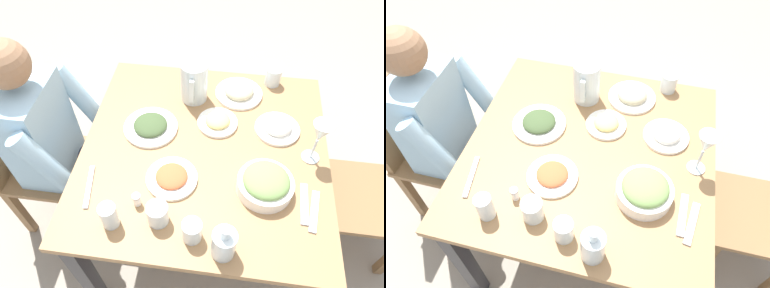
# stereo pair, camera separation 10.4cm
# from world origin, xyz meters

# --- Properties ---
(ground_plane) EXTENTS (8.00, 8.00, 0.00)m
(ground_plane) POSITION_xyz_m (0.00, 0.00, 0.00)
(ground_plane) COLOR gray
(dining_table) EXTENTS (0.99, 0.99, 0.74)m
(dining_table) POSITION_xyz_m (0.00, 0.00, 0.63)
(dining_table) COLOR #997047
(dining_table) RESTS_ON ground_plane
(chair_near) EXTENTS (0.40, 0.40, 0.86)m
(chair_near) POSITION_xyz_m (-0.04, -0.86, 0.48)
(chair_near) COLOR olive
(chair_near) RESTS_ON ground_plane
(diner_near) EXTENTS (0.48, 0.53, 1.15)m
(diner_near) POSITION_xyz_m (-0.04, -0.66, 0.63)
(diner_near) COLOR #9EC6E0
(diner_near) RESTS_ON ground_plane
(water_pitcher) EXTENTS (0.16, 0.12, 0.19)m
(water_pitcher) POSITION_xyz_m (-0.29, -0.08, 0.84)
(water_pitcher) COLOR silver
(water_pitcher) RESTS_ON dining_table
(salad_bowl) EXTENTS (0.21, 0.21, 0.09)m
(salad_bowl) POSITION_xyz_m (0.16, 0.24, 0.78)
(salad_bowl) COLOR white
(salad_bowl) RESTS_ON dining_table
(plate_beans) EXTENTS (0.22, 0.22, 0.06)m
(plate_beans) POSITION_xyz_m (-0.34, 0.12, 0.76)
(plate_beans) COLOR white
(plate_beans) RESTS_ON dining_table
(plate_rice_curry) EXTENTS (0.20, 0.20, 0.04)m
(plate_rice_curry) POSITION_xyz_m (0.17, -0.11, 0.76)
(plate_rice_curry) COLOR white
(plate_rice_curry) RESTS_ON dining_table
(plate_dolmas) EXTENTS (0.23, 0.23, 0.04)m
(plate_dolmas) POSITION_xyz_m (-0.08, -0.24, 0.76)
(plate_dolmas) COLOR white
(plate_dolmas) RESTS_ON dining_table
(plate_yoghurt) EXTENTS (0.19, 0.19, 0.06)m
(plate_yoghurt) POSITION_xyz_m (-0.14, 0.29, 0.76)
(plate_yoghurt) COLOR white
(plate_yoghurt) RESTS_ON dining_table
(plate_fries) EXTENTS (0.17, 0.17, 0.05)m
(plate_fries) POSITION_xyz_m (-0.14, 0.04, 0.76)
(plate_fries) COLOR white
(plate_fries) RESTS_ON dining_table
(water_glass_near_right) EXTENTS (0.08, 0.08, 0.09)m
(water_glass_near_right) POSITION_xyz_m (0.34, -0.12, 0.79)
(water_glass_near_right) COLOR silver
(water_glass_near_right) RESTS_ON dining_table
(water_glass_by_pitcher) EXTENTS (0.06, 0.06, 0.10)m
(water_glass_by_pitcher) POSITION_xyz_m (0.37, -0.28, 0.79)
(water_glass_by_pitcher) COLOR silver
(water_glass_by_pitcher) RESTS_ON dining_table
(water_glass_center) EXTENTS (0.07, 0.07, 0.09)m
(water_glass_center) POSITION_xyz_m (-0.44, 0.27, 0.79)
(water_glass_center) COLOR silver
(water_glass_center) RESTS_ON dining_table
(water_glass_far_right) EXTENTS (0.07, 0.07, 0.09)m
(water_glass_far_right) POSITION_xyz_m (0.38, 0.00, 0.79)
(water_glass_far_right) COLOR silver
(water_glass_far_right) RESTS_ON dining_table
(wine_glass) EXTENTS (0.08, 0.08, 0.20)m
(wine_glass) POSITION_xyz_m (-0.01, 0.42, 0.88)
(wine_glass) COLOR silver
(wine_glass) RESTS_ON dining_table
(oil_carafe) EXTENTS (0.08, 0.08, 0.16)m
(oil_carafe) POSITION_xyz_m (0.42, 0.11, 0.80)
(oil_carafe) COLOR silver
(oil_carafe) RESTS_ON dining_table
(salt_shaker) EXTENTS (0.03, 0.03, 0.05)m
(salt_shaker) POSITION_xyz_m (0.29, -0.21, 0.77)
(salt_shaker) COLOR white
(salt_shaker) RESTS_ON dining_table
(fork_near) EXTENTS (0.17, 0.05, 0.01)m
(fork_near) POSITION_xyz_m (0.23, 0.42, 0.75)
(fork_near) COLOR silver
(fork_near) RESTS_ON dining_table
(knife_near) EXTENTS (0.19, 0.05, 0.01)m
(knife_near) POSITION_xyz_m (0.24, -0.41, 0.75)
(knife_near) COLOR silver
(knife_near) RESTS_ON dining_table
(fork_far) EXTENTS (0.17, 0.03, 0.01)m
(fork_far) POSITION_xyz_m (0.21, 0.38, 0.75)
(fork_far) COLOR silver
(fork_far) RESTS_ON dining_table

